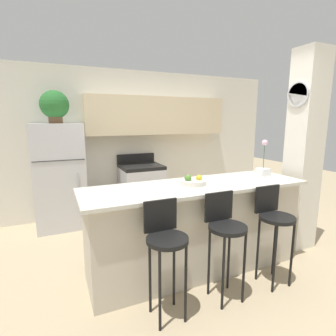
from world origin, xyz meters
The scene contains 13 objects.
ground_plane centered at (0.00, 0.00, 0.00)m, with size 14.00×14.00×0.00m, color tan.
wall_back centered at (0.14, 2.20, 1.46)m, with size 5.60×0.38×2.55m.
pillar_right centered at (1.55, -0.04, 1.28)m, with size 0.38×0.32×2.55m.
counter_bar centered at (0.00, 0.00, 0.50)m, with size 2.50×0.75×0.99m.
refrigerator centered at (-1.34, 1.92, 0.82)m, with size 0.74×0.63×1.63m.
stove_range centered at (-0.02, 1.91, 0.46)m, with size 0.70×0.66×1.07m.
bar_stool_left centered at (-0.60, -0.53, 0.68)m, with size 0.35×0.35×1.01m.
bar_stool_mid centered at (0.00, -0.53, 0.68)m, with size 0.35×0.35×1.01m.
bar_stool_right centered at (0.60, -0.53, 0.68)m, with size 0.35×0.35×1.01m.
potted_plant_on_fridge centered at (-1.34, 1.92, 1.90)m, with size 0.42×0.42×0.48m.
orchid_vase centered at (0.98, 0.06, 1.10)m, with size 0.13×0.13×0.45m.
fruit_bowl centered at (-0.04, 0.02, 1.03)m, with size 0.28×0.28×0.11m.
trash_bin centered at (-0.75, 1.71, 0.19)m, with size 0.28×0.28×0.38m.
Camera 1 is at (-1.41, -2.41, 1.69)m, focal length 28.00 mm.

